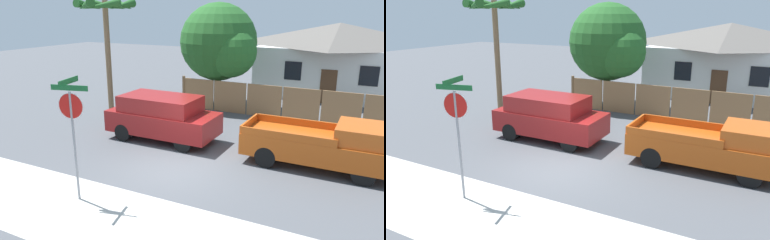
# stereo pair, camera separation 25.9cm
# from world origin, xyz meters

# --- Properties ---
(ground_plane) EXTENTS (80.00, 80.00, 0.00)m
(ground_plane) POSITION_xyz_m (0.00, 0.00, 0.00)
(ground_plane) COLOR #4C4F54
(sidewalk_strip) EXTENTS (36.00, 3.20, 0.01)m
(sidewalk_strip) POSITION_xyz_m (0.00, -3.60, 0.00)
(sidewalk_strip) COLOR beige
(sidewalk_strip) RESTS_ON ground
(wooden_fence) EXTENTS (13.14, 0.12, 1.76)m
(wooden_fence) POSITION_xyz_m (2.61, 7.93, 0.83)
(wooden_fence) COLOR #997047
(wooden_fence) RESTS_ON ground
(house) EXTENTS (10.01, 6.73, 4.53)m
(house) POSITION_xyz_m (3.26, 15.47, 2.34)
(house) COLOR white
(house) RESTS_ON ground
(oak_tree) EXTENTS (4.49, 4.28, 5.73)m
(oak_tree) POSITION_xyz_m (-2.15, 9.04, 3.49)
(oak_tree) COLOR brown
(oak_tree) RESTS_ON ground
(palm_tree) EXTENTS (2.87, 3.08, 5.85)m
(palm_tree) POSITION_xyz_m (-6.68, 4.93, 5.03)
(palm_tree) COLOR brown
(palm_tree) RESTS_ON ground
(red_suv) EXTENTS (4.60, 2.04, 1.89)m
(red_suv) POSITION_xyz_m (-2.00, 2.52, 1.02)
(red_suv) COLOR maroon
(red_suv) RESTS_ON ground
(orange_pickup) EXTENTS (5.07, 1.98, 1.70)m
(orange_pickup) POSITION_xyz_m (4.49, 2.52, 0.84)
(orange_pickup) COLOR #B74C14
(orange_pickup) RESTS_ON ground
(stop_sign) EXTENTS (1.05, 0.95, 3.55)m
(stop_sign) POSITION_xyz_m (-1.43, -3.08, 2.45)
(stop_sign) COLOR gray
(stop_sign) RESTS_ON ground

